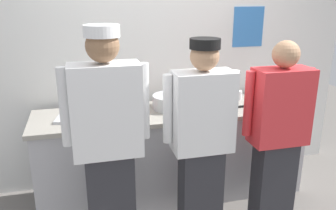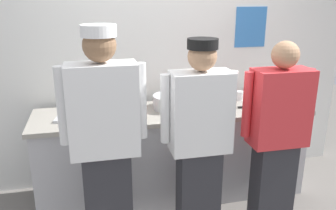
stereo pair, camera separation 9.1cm
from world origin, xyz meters
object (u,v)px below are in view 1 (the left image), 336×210
at_px(ramekin_red_sauce, 224,109).
at_px(ramekin_yellow_sauce, 195,102).
at_px(chef_far_right, 278,134).
at_px(plate_stack_front, 264,95).
at_px(chef_near_left, 108,141).
at_px(deli_cup, 238,95).
at_px(squeeze_bottle_secondary, 129,111).
at_px(squeeze_bottle_primary, 134,102).
at_px(sheet_tray, 89,117).
at_px(chefs_knife, 248,106).
at_px(mixing_bowl_steel, 171,102).
at_px(ramekin_orange_sauce, 276,104).
at_px(chef_center, 202,138).
at_px(ramekin_green_sauce, 278,100).

xyz_separation_m(ramekin_red_sauce, ramekin_yellow_sauce, (-0.20, 0.26, 0.00)).
xyz_separation_m(chef_far_right, plate_stack_front, (0.33, 0.83, 0.07)).
bearing_deg(ramekin_yellow_sauce, plate_stack_front, 2.67).
height_order(chef_near_left, deli_cup, chef_near_left).
relative_size(plate_stack_front, ramekin_red_sauce, 1.77).
bearing_deg(squeeze_bottle_secondary, ramekin_red_sauce, 1.50).
bearing_deg(deli_cup, ramekin_yellow_sauce, -172.45).
relative_size(chef_far_right, deli_cup, 17.58).
bearing_deg(squeeze_bottle_primary, chef_far_right, -35.68).
relative_size(sheet_tray, chefs_knife, 1.96).
bearing_deg(deli_cup, mixing_bowl_steel, -170.88).
height_order(squeeze_bottle_secondary, ramekin_orange_sauce, squeeze_bottle_secondary).
distance_m(chef_far_right, mixing_bowl_steel, 1.02).
distance_m(ramekin_yellow_sauce, deli_cup, 0.49).
bearing_deg(mixing_bowl_steel, chef_near_left, -132.15).
relative_size(chef_near_left, sheet_tray, 3.24).
relative_size(sheet_tray, ramekin_red_sauce, 4.93).
relative_size(chef_far_right, squeeze_bottle_primary, 9.07).
xyz_separation_m(chef_center, deli_cup, (0.69, 0.85, 0.06)).
distance_m(plate_stack_front, squeeze_bottle_primary, 1.39).
bearing_deg(chefs_knife, chef_center, -139.11).
height_order(plate_stack_front, deli_cup, deli_cup).
xyz_separation_m(ramekin_yellow_sauce, deli_cup, (0.49, 0.06, 0.02)).
bearing_deg(chef_center, ramekin_green_sauce, 32.34).
bearing_deg(chef_center, ramekin_red_sauce, 52.45).
bearing_deg(chef_far_right, mixing_bowl_steel, 133.37).
bearing_deg(plate_stack_front, chef_center, -140.09).
relative_size(squeeze_bottle_primary, ramekin_yellow_sauce, 1.90).
xyz_separation_m(chef_center, squeeze_bottle_primary, (-0.40, 0.75, 0.10)).
distance_m(mixing_bowl_steel, deli_cup, 0.75).
distance_m(ramekin_red_sauce, ramekin_yellow_sauce, 0.33).
height_order(mixing_bowl_steel, deli_cup, mixing_bowl_steel).
xyz_separation_m(chef_far_right, ramekin_red_sauce, (-0.24, 0.54, 0.06)).
bearing_deg(chefs_knife, ramekin_green_sauce, 10.75).
bearing_deg(ramekin_orange_sauce, ramekin_red_sauce, -179.27).
relative_size(mixing_bowl_steel, ramekin_yellow_sauce, 3.87).
relative_size(plate_stack_front, ramekin_yellow_sauce, 2.09).
bearing_deg(plate_stack_front, ramekin_yellow_sauce, -177.33).
relative_size(ramekin_orange_sauce, ramekin_green_sauce, 0.92).
bearing_deg(chef_far_right, ramekin_green_sauce, 59.55).
distance_m(chef_center, plate_stack_front, 1.28).
bearing_deg(chefs_knife, ramekin_orange_sauce, -11.74).
bearing_deg(squeeze_bottle_primary, sheet_tray, -167.27).
bearing_deg(ramekin_green_sauce, squeeze_bottle_primary, 176.52).
bearing_deg(mixing_bowl_steel, chef_far_right, -46.63).
xyz_separation_m(chef_near_left, ramekin_orange_sauce, (1.66, 0.54, -0.03)).
relative_size(ramekin_red_sauce, deli_cup, 1.20).
height_order(ramekin_red_sauce, ramekin_orange_sauce, ramekin_orange_sauce).
distance_m(ramekin_green_sauce, chefs_knife, 0.36).
relative_size(mixing_bowl_steel, squeeze_bottle_primary, 2.03).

